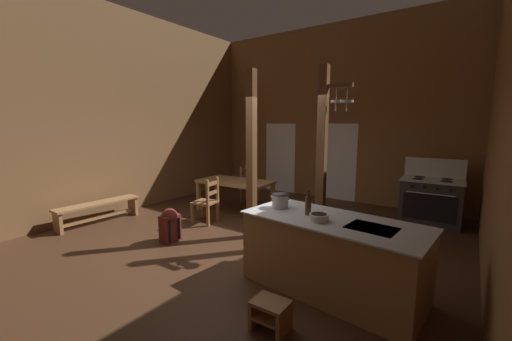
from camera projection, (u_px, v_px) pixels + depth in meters
ground_plane at (235, 247)px, 5.27m from camera, size 7.65×8.98×0.10m
wall_back at (331, 114)px, 8.27m from camera, size 7.65×0.14×4.62m
wall_left at (113, 112)px, 6.90m from camera, size 0.14×8.98×4.62m
glazed_door_back_left at (280, 158)px, 9.28m from camera, size 1.00×0.01×2.05m
glazed_panel_back_right at (341, 162)px, 8.21m from camera, size 0.84×0.01×2.05m
kitchen_island at (331, 255)px, 3.75m from camera, size 2.24×1.17×0.91m
stove_range at (431, 200)px, 6.32m from camera, size 1.17×0.85×1.32m
support_post_with_pot_rack at (323, 153)px, 5.03m from camera, size 0.55×0.21×2.97m
support_post_center at (252, 156)px, 5.40m from camera, size 0.14×0.14×2.97m
step_stool at (270, 313)px, 3.07m from camera, size 0.37×0.29×0.30m
dining_table at (235, 184)px, 7.15m from camera, size 1.75×0.99×0.74m
ladderback_chair_near_window at (207, 202)px, 6.36m from camera, size 0.52×0.52×0.95m
ladderback_chair_by_post at (249, 185)px, 8.10m from camera, size 0.55×0.55×0.95m
bench_along_left_wall at (98, 208)px, 6.35m from camera, size 0.40×1.66×0.44m
backpack at (170, 224)px, 5.35m from camera, size 0.31×0.33×0.60m
stockpot_on_counter at (280, 201)px, 4.18m from camera, size 0.30×0.23×0.19m
mixing_bowl_on_counter at (319, 217)px, 3.63m from camera, size 0.23×0.23×0.08m
bottle_tall_on_counter at (308, 205)px, 3.84m from camera, size 0.08×0.08×0.32m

